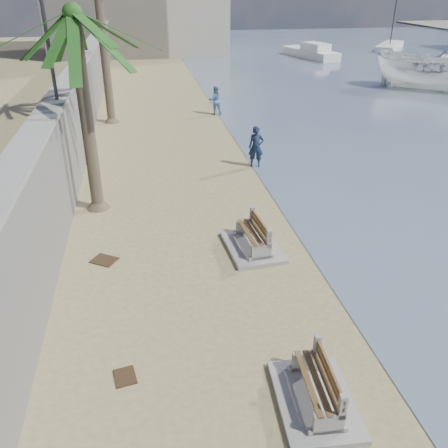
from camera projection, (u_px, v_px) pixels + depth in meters
seawall at (83, 102)px, 23.14m from camera, size 0.45×70.00×3.50m
wall_cap at (78, 63)px, 22.32m from camera, size 0.80×70.00×0.12m
bench_near at (316, 388)px, 8.70m from camera, size 1.53×2.14×0.86m
bench_far at (253, 237)px, 13.76m from camera, size 1.61×2.24×0.89m
palm_mid at (73, 16)px, 13.63m from camera, size 5.00×5.00×7.10m
person_a at (256, 144)px, 19.65m from camera, size 0.80×0.62×1.97m
person_b at (215, 99)px, 27.55m from camera, size 0.90×0.71×1.81m
boat_cruiser at (436, 69)px, 33.49m from camera, size 4.51×4.50×3.72m
yacht_far at (310, 54)px, 48.30m from camera, size 4.09×7.77×1.50m
sailboat_west at (390, 46)px, 54.27m from camera, size 6.18×7.29×11.38m
debris_c at (104, 260)px, 13.34m from camera, size 0.86×0.82×0.03m
debris_d at (125, 377)px, 9.42m from camera, size 0.49×0.57×0.03m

